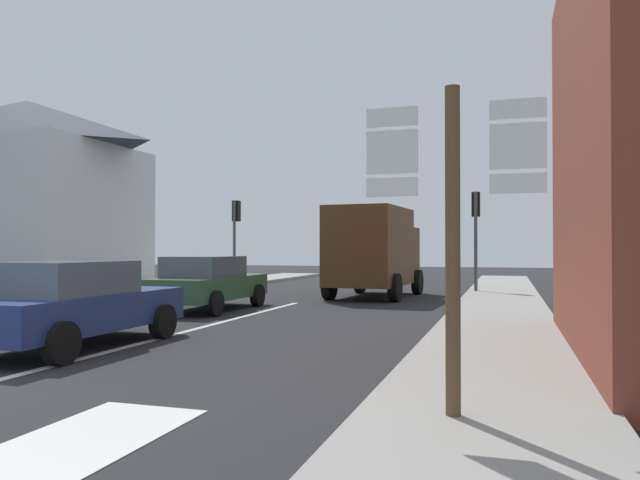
{
  "coord_description": "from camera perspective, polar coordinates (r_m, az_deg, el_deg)",
  "views": [
    {
      "loc": [
        6.21,
        -5.55,
        1.69
      ],
      "look_at": [
        0.75,
        12.07,
        1.94
      ],
      "focal_mm": 33.99,
      "sensor_mm": 36.0,
      "label": 1
    }
  ],
  "objects": [
    {
      "name": "ground_plane",
      "position": [
        16.83,
        -4.55,
        -6.54
      ],
      "size": [
        80.0,
        80.0,
        0.0
      ],
      "primitive_type": "plane",
      "color": "#232326"
    },
    {
      "name": "lane_centre_stripe",
      "position": [
        13.22,
        -11.06,
        -8.08
      ],
      "size": [
        0.16,
        12.0,
        0.01
      ],
      "primitive_type": "cube",
      "color": "silver",
      "rests_on": "ground"
    },
    {
      "name": "traffic_light_far_left",
      "position": [
        26.63,
        -7.94,
        1.59
      ],
      "size": [
        0.3,
        0.49,
        3.77
      ],
      "color": "#47474C",
      "rests_on": "ground"
    },
    {
      "name": "traffic_light_far_right",
      "position": [
        22.95,
        14.46,
        1.97
      ],
      "size": [
        0.3,
        0.49,
        3.76
      ],
      "color": "#47474C",
      "rests_on": "ground"
    },
    {
      "name": "delivery_truck",
      "position": [
        20.89,
        5.12,
        -0.88
      ],
      "size": [
        2.75,
        5.13,
        3.05
      ],
      "color": "#4C2D14",
      "rests_on": "ground"
    },
    {
      "name": "sidewalk_left",
      "position": [
        18.32,
        -24.88,
        -5.78
      ],
      "size": [
        2.42,
        44.0,
        0.14
      ],
      "primitive_type": "cube",
      "color": "gray",
      "rests_on": "ground"
    },
    {
      "name": "clapboard_house_left",
      "position": [
        26.52,
        -25.86,
        3.84
      ],
      "size": [
        7.94,
        7.72,
        7.51
      ],
      "color": "silver",
      "rests_on": "ground"
    },
    {
      "name": "sedan_far",
      "position": [
        16.8,
        -10.55,
        -3.94
      ],
      "size": [
        1.97,
        4.2,
        1.47
      ],
      "color": "#2D5133",
      "rests_on": "ground"
    },
    {
      "name": "route_sign_post",
      "position": [
        5.78,
        12.4,
        1.44
      ],
      "size": [
        1.66,
        0.14,
        3.2
      ],
      "color": "brown",
      "rests_on": "ground"
    },
    {
      "name": "sedan_near",
      "position": [
        11.08,
        -22.34,
        -5.52
      ],
      "size": [
        1.97,
        4.2,
        1.47
      ],
      "color": "navy",
      "rests_on": "ground"
    },
    {
      "name": "lane_turn_arrow",
      "position": [
        6.02,
        -20.95,
        -16.96
      ],
      "size": [
        1.2,
        2.2,
        0.01
      ],
      "primitive_type": "cube",
      "color": "silver",
      "rests_on": "ground"
    },
    {
      "name": "sidewalk_right",
      "position": [
        13.64,
        16.45,
        -7.56
      ],
      "size": [
        2.42,
        44.0,
        0.14
      ],
      "primitive_type": "cube",
      "color": "gray",
      "rests_on": "ground"
    }
  ]
}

